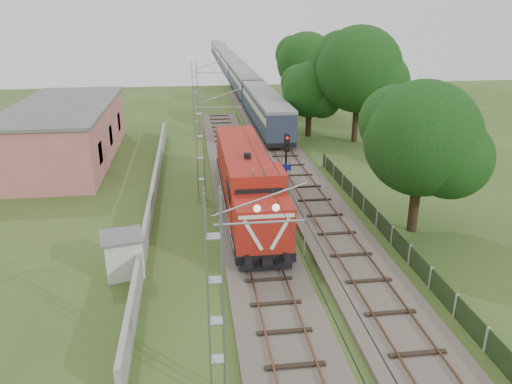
{
  "coord_description": "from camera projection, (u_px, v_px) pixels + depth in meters",
  "views": [
    {
      "loc": [
        -3.54,
        -22.57,
        13.29
      ],
      "look_at": [
        0.38,
        7.19,
        2.2
      ],
      "focal_mm": 35.0,
      "sensor_mm": 36.0,
      "label": 1
    }
  ],
  "objects": [
    {
      "name": "tree_c",
      "position": [
        310.0,
        90.0,
        53.32
      ],
      "size": [
        6.21,
        5.92,
        8.05
      ],
      "color": "#3C2F18",
      "rests_on": "ground"
    },
    {
      "name": "track_main",
      "position": [
        251.0,
        222.0,
        32.48
      ],
      "size": [
        4.2,
        70.0,
        0.45
      ],
      "color": "#6B6054",
      "rests_on": "ground"
    },
    {
      "name": "tree_b",
      "position": [
        360.0,
        70.0,
        50.35
      ],
      "size": [
        9.13,
        8.69,
        11.83
      ],
      "color": "#3C2F18",
      "rests_on": "ground"
    },
    {
      "name": "signal_post",
      "position": [
        286.0,
        158.0,
        34.03
      ],
      "size": [
        0.59,
        0.46,
        5.4
      ],
      "color": "black",
      "rests_on": "ground"
    },
    {
      "name": "coach_rake",
      "position": [
        232.0,
        66.0,
        99.78
      ],
      "size": [
        3.02,
        112.84,
        3.49
      ],
      "color": "black",
      "rests_on": "ground"
    },
    {
      "name": "catenary",
      "position": [
        201.0,
        147.0,
        35.43
      ],
      "size": [
        3.31,
        70.0,
        8.0
      ],
      "color": "gray",
      "rests_on": "ground"
    },
    {
      "name": "relay_hut",
      "position": [
        123.0,
        254.0,
        26.21
      ],
      "size": [
        2.57,
        2.57,
        2.24
      ],
      "color": "silver",
      "rests_on": "ground"
    },
    {
      "name": "station_building",
      "position": [
        66.0,
        132.0,
        45.6
      ],
      "size": [
        8.4,
        20.4,
        5.22
      ],
      "color": "#CB706D",
      "rests_on": "ground"
    },
    {
      "name": "tree_d",
      "position": [
        307.0,
        63.0,
        65.19
      ],
      "size": [
        8.14,
        7.75,
        10.55
      ],
      "color": "#3C2F18",
      "rests_on": "ground"
    },
    {
      "name": "locomotive",
      "position": [
        247.0,
        181.0,
        33.67
      ],
      "size": [
        3.18,
        18.17,
        4.61
      ],
      "color": "black",
      "rests_on": "ground"
    },
    {
      "name": "fence",
      "position": [
        392.0,
        236.0,
        29.59
      ],
      "size": [
        0.12,
        32.0,
        1.2
      ],
      "color": "black",
      "rests_on": "ground"
    },
    {
      "name": "boundary_wall",
      "position": [
        153.0,
        192.0,
        36.13
      ],
      "size": [
        0.25,
        40.0,
        1.5
      ],
      "primitive_type": "cube",
      "color": "#9E9E99",
      "rests_on": "ground"
    },
    {
      "name": "ground",
      "position": [
        267.0,
        279.0,
        26.03
      ],
      "size": [
        140.0,
        140.0,
        0.0
      ],
      "primitive_type": "plane",
      "color": "#2E4B1C",
      "rests_on": "ground"
    },
    {
      "name": "tree_a",
      "position": [
        423.0,
        140.0,
        29.72
      ],
      "size": [
        7.32,
        6.97,
        9.49
      ],
      "color": "#3C2F18",
      "rests_on": "ground"
    },
    {
      "name": "track_side",
      "position": [
        288.0,
        162.0,
        45.18
      ],
      "size": [
        4.2,
        80.0,
        0.45
      ],
      "color": "#6B6054",
      "rests_on": "ground"
    }
  ]
}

